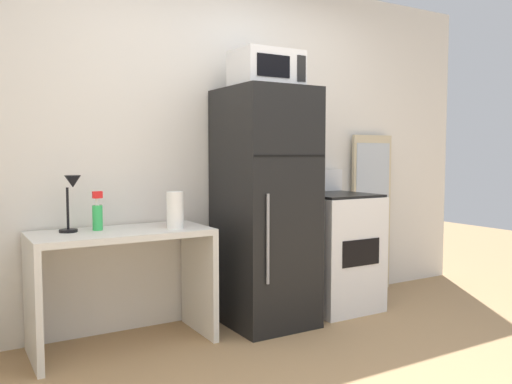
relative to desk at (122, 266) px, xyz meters
The scene contains 10 objects.
wall_back_white 1.22m from the desk, 20.95° to the left, with size 5.00×0.10×2.60m, color silver.
desk is the anchor object (origin of this frame).
desk_lamp 0.55m from the desk, 164.70° to the left, with size 0.14×0.12×0.35m.
coffee_mug 0.47m from the desk, ahead, with size 0.08×0.08×0.10m, color #D83F33.
paper_towel_roll 0.49m from the desk, 15.37° to the right, with size 0.11×0.11×0.24m, color white.
spray_bottle 0.36m from the desk, 147.40° to the left, with size 0.06×0.06×0.25m.
refrigerator 1.09m from the desk, ahead, with size 0.58×0.68×1.70m.
microwave 1.67m from the desk, ahead, with size 0.46×0.35×0.26m.
oven_range 1.72m from the desk, ahead, with size 0.56×0.61×1.10m.
leaning_mirror 2.35m from the desk, ahead, with size 0.44×0.03×1.40m.
Camera 1 is at (-1.83, -1.92, 1.23)m, focal length 36.87 mm.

